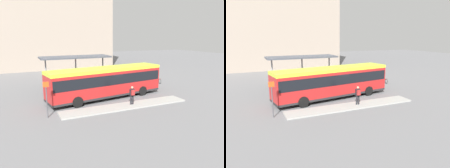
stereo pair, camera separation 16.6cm
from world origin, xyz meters
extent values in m
plane|color=slate|center=(0.00, 0.00, 0.00)|extent=(120.00, 120.00, 0.00)
cube|color=#9E9E99|center=(0.52, -3.21, 0.06)|extent=(11.81, 1.80, 0.12)
cube|color=red|center=(0.00, 0.00, 1.72)|extent=(12.05, 4.09, 2.74)
cube|color=#C6DB33|center=(0.00, 0.00, 2.94)|extent=(12.08, 4.11, 0.30)
cube|color=black|center=(0.00, 0.00, 2.05)|extent=(11.82, 4.09, 0.96)
cube|color=black|center=(5.83, 0.84, 2.05)|extent=(0.40, 2.22, 1.06)
cube|color=#28282B|center=(0.00, 0.00, 0.45)|extent=(12.07, 4.10, 0.20)
cylinder|color=black|center=(3.46, 1.68, 0.49)|extent=(1.01, 0.42, 0.99)
cylinder|color=black|center=(3.80, -0.63, 0.49)|extent=(1.01, 0.42, 0.99)
cylinder|color=black|center=(-3.80, 0.63, 0.49)|extent=(1.01, 0.42, 0.99)
cylinder|color=black|center=(-3.46, -1.68, 0.49)|extent=(1.01, 0.42, 0.99)
cylinder|color=#232328|center=(1.00, -3.16, 0.52)|extent=(0.15, 0.15, 0.81)
cylinder|color=#232328|center=(1.18, -3.19, 0.52)|extent=(0.15, 0.15, 0.81)
cube|color=black|center=(1.09, -3.18, 1.23)|extent=(0.43, 0.28, 0.61)
cube|color=maroon|center=(1.06, -3.38, 1.26)|extent=(0.33, 0.24, 0.46)
sphere|color=tan|center=(1.09, -3.18, 1.67)|extent=(0.22, 0.22, 0.22)
torus|color=black|center=(8.99, 3.35, 0.32)|extent=(0.16, 0.66, 0.66)
torus|color=black|center=(9.14, 4.22, 0.32)|extent=(0.16, 0.66, 0.66)
cylinder|color=red|center=(9.06, 3.79, 0.54)|extent=(0.15, 0.69, 0.04)
cylinder|color=red|center=(9.09, 3.94, 0.48)|extent=(0.04, 0.04, 0.32)
cube|color=black|center=(9.09, 3.94, 0.64)|extent=(0.10, 0.19, 0.04)
cylinder|color=red|center=(9.00, 3.44, 0.61)|extent=(0.48, 0.11, 0.03)
torus|color=black|center=(8.88, 4.18, 0.33)|extent=(0.10, 0.68, 0.68)
torus|color=black|center=(8.95, 5.09, 0.33)|extent=(0.10, 0.68, 0.68)
cylinder|color=silver|center=(8.91, 4.64, 0.56)|extent=(0.09, 0.72, 0.04)
cylinder|color=silver|center=(8.92, 4.80, 0.50)|extent=(0.04, 0.04, 0.33)
cube|color=black|center=(8.92, 4.80, 0.67)|extent=(0.08, 0.18, 0.04)
cylinder|color=silver|center=(8.88, 4.27, 0.63)|extent=(0.48, 0.07, 0.03)
torus|color=black|center=(9.18, 5.93, 0.33)|extent=(0.08, 0.66, 0.66)
torus|color=black|center=(9.14, 5.04, 0.33)|extent=(0.08, 0.66, 0.66)
cylinder|color=black|center=(9.16, 5.49, 0.54)|extent=(0.07, 0.70, 0.04)
cylinder|color=black|center=(9.15, 5.33, 0.49)|extent=(0.04, 0.04, 0.32)
cube|color=black|center=(9.15, 5.33, 0.65)|extent=(0.08, 0.18, 0.04)
cylinder|color=black|center=(9.18, 5.84, 0.62)|extent=(0.48, 0.06, 0.03)
cube|color=#4C515B|center=(-1.52, 5.78, 3.68)|extent=(8.15, 2.95, 0.18)
cylinder|color=gray|center=(-4.98, 5.78, 1.79)|extent=(0.16, 0.16, 3.59)
cylinder|color=gray|center=(1.95, 5.78, 1.79)|extent=(0.16, 0.16, 3.59)
cylinder|color=gray|center=(-1.52, 5.78, 1.79)|extent=(0.16, 0.16, 3.59)
cylinder|color=#4C4C51|center=(-6.20, -3.07, 1.20)|extent=(0.08, 0.08, 2.40)
cube|color=#D84C19|center=(-6.20, -3.07, 2.60)|extent=(0.44, 0.03, 0.40)
cube|color=gray|center=(-2.73, 25.46, 9.10)|extent=(25.55, 10.13, 18.21)
camera|label=1|loc=(-8.26, -19.44, 6.12)|focal=35.00mm
camera|label=2|loc=(-8.11, -19.51, 6.12)|focal=35.00mm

